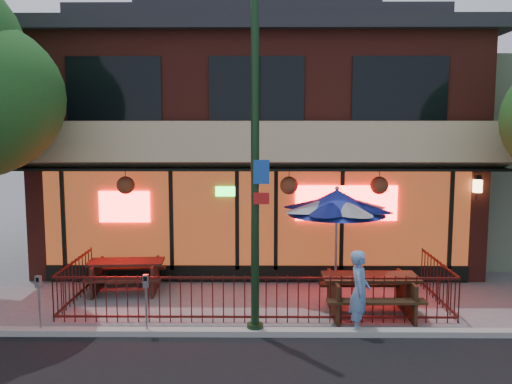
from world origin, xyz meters
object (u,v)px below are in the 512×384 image
Objects in this scene: picnic_table_left at (126,271)px; picnic_table_right at (370,289)px; street_light at (255,174)px; pedestrian at (359,292)px; patio_umbrella at (337,202)px; parking_meter_far at (39,295)px; parking_meter_near at (146,294)px.

picnic_table_left is 0.93× the size of picnic_table_right.
picnic_table_left is (-3.20, 2.72, -2.64)m from street_light.
pedestrian is (2.04, 0.05, -2.32)m from street_light.
parking_meter_far is at bearing -157.04° from patio_umbrella.
street_light is 3.15m from parking_meter_near.
picnic_table_right is (5.67, -1.61, 0.06)m from picnic_table_left.
patio_umbrella is 1.60× the size of pedestrian.
street_light is 4.82m from parking_meter_far.
pedestrian is at bearing 1.79° from parking_meter_near.
parking_meter_far is (-2.08, 0.00, -0.02)m from parking_meter_near.
picnic_table_right is at bearing -15.90° from picnic_table_left.
street_light reaches higher than patio_umbrella.
pedestrian is 4.16m from parking_meter_near.
parking_meter_far is (-4.20, -0.08, -2.35)m from street_light.
picnic_table_left is at bearing 74.87° from pedestrian.
pedestrian reaches higher than picnic_table_left.
parking_meter_far is at bearing 180.00° from parking_meter_near.
street_light is 2.64× the size of patio_umbrella.
patio_umbrella reaches higher than pedestrian.
street_light is at bearing -127.30° from patio_umbrella.
pedestrian is at bearing -26.93° from picnic_table_left.
pedestrian is (0.13, -2.46, -1.43)m from patio_umbrella.
parking_meter_near is 1.02× the size of parking_meter_far.
patio_umbrella is 2.20× the size of parking_meter_near.
patio_umbrella is at bearing 22.96° from parking_meter_far.
street_light is 4.23× the size of pedestrian.
pedestrian reaches higher than picnic_table_right.
parking_meter_far is at bearing -109.67° from picnic_table_left.
picnic_table_right is 1.74× the size of parking_meter_far.
street_light is at bearing -155.87° from picnic_table_right.
pedestrian is at bearing -87.08° from patio_umbrella.
patio_umbrella is (5.12, -0.20, 1.75)m from picnic_table_left.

